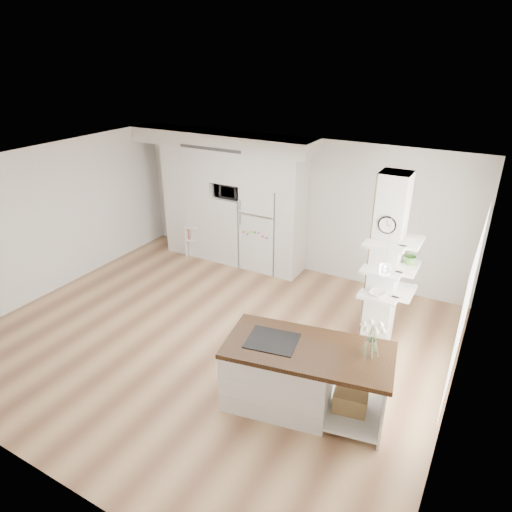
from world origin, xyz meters
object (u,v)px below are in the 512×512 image
Objects in this scene: kitchen_island at (289,373)px; refrigerator at (263,228)px; floor_plant_a at (334,370)px; bookshelf at (201,242)px.

refrigerator is at bearing 112.59° from kitchen_island.
floor_plant_a is at bearing 48.16° from kitchen_island.
bookshelf is (-1.45, -0.17, -0.57)m from refrigerator.
bookshelf reaches higher than floor_plant_a.
refrigerator is at bearing -14.32° from bookshelf.
refrigerator reaches higher than bookshelf.
floor_plant_a is at bearing -53.75° from bookshelf.
bookshelf is (-3.67, 3.23, -0.17)m from kitchen_island.
kitchen_island reaches higher than floor_plant_a.
refrigerator is at bearing 133.22° from floor_plant_a.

